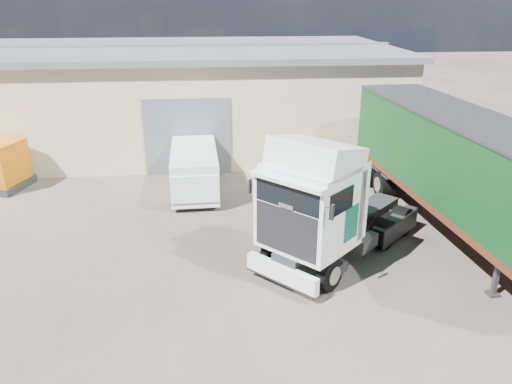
{
  "coord_description": "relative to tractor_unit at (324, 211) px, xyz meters",
  "views": [
    {
      "loc": [
        -0.98,
        -12.67,
        7.99
      ],
      "look_at": [
        0.52,
        3.0,
        1.72
      ],
      "focal_mm": 35.0,
      "sensor_mm": 36.0,
      "label": 1
    }
  ],
  "objects": [
    {
      "name": "tractor_unit",
      "position": [
        0.0,
        0.0,
        0.0
      ],
      "size": [
        6.2,
        6.07,
        4.29
      ],
      "rotation": [
        0.0,
        0.0,
        -0.81
      ],
      "color": "black",
      "rests_on": "ground"
    },
    {
      "name": "brick_boundary_wall",
      "position": [
        9.06,
        4.96,
        -0.55
      ],
      "size": [
        0.35,
        26.0,
        2.5
      ],
      "primitive_type": "cube",
      "color": "#974626",
      "rests_on": "ground"
    },
    {
      "name": "box_trailer",
      "position": [
        5.11,
        1.88,
        0.77
      ],
      "size": [
        3.57,
        12.85,
        4.22
      ],
      "rotation": [
        0.0,
        0.0,
        0.07
      ],
      "color": "#2D2D30",
      "rests_on": "ground"
    },
    {
      "name": "panel_van",
      "position": [
        -4.11,
        6.36,
        -0.82
      ],
      "size": [
        2.03,
        4.69,
        1.9
      ],
      "rotation": [
        0.0,
        0.0,
        0.03
      ],
      "color": "black",
      "rests_on": "ground"
    },
    {
      "name": "warehouse",
      "position": [
        -8.44,
        14.95,
        0.86
      ],
      "size": [
        30.6,
        12.6,
        5.42
      ],
      "color": "beige",
      "rests_on": "ground"
    },
    {
      "name": "ground",
      "position": [
        -2.44,
        -1.04,
        -1.8
      ],
      "size": [
        120.0,
        120.0,
        0.0
      ],
      "primitive_type": "plane",
      "color": "black",
      "rests_on": "ground"
    }
  ]
}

